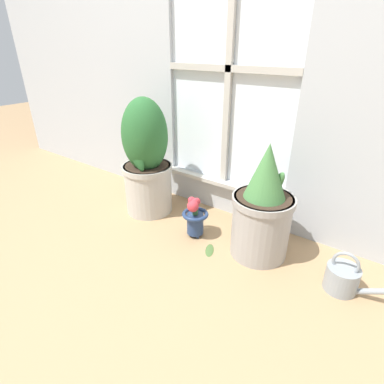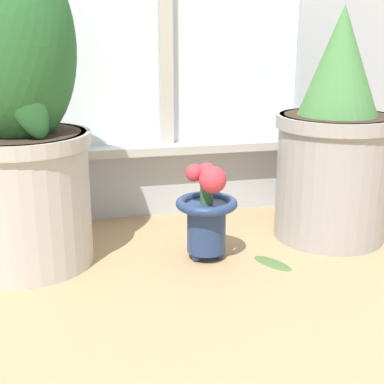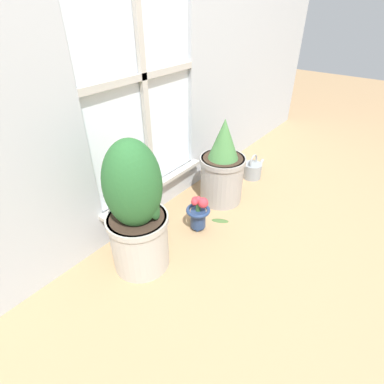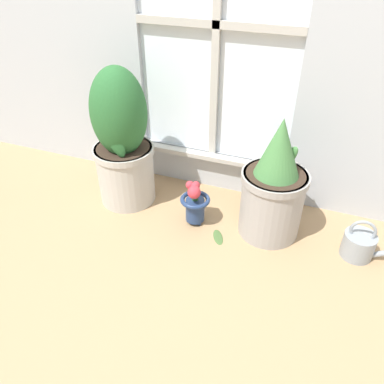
{
  "view_description": "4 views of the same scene",
  "coord_description": "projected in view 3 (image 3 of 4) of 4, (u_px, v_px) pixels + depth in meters",
  "views": [
    {
      "loc": [
        0.84,
        -1.0,
        0.98
      ],
      "look_at": [
        -0.02,
        0.2,
        0.24
      ],
      "focal_mm": 28.0,
      "sensor_mm": 36.0,
      "label": 1
    },
    {
      "loc": [
        -0.27,
        -1.0,
        0.52
      ],
      "look_at": [
        -0.0,
        0.17,
        0.17
      ],
      "focal_mm": 50.0,
      "sensor_mm": 36.0,
      "label": 2
    },
    {
      "loc": [
        -1.12,
        -0.69,
        1.21
      ],
      "look_at": [
        0.06,
        0.23,
        0.23
      ],
      "focal_mm": 28.0,
      "sensor_mm": 36.0,
      "label": 3
    },
    {
      "loc": [
        0.52,
        -1.2,
        1.21
      ],
      "look_at": [
        0.01,
        0.17,
        0.17
      ],
      "focal_mm": 35.0,
      "sensor_mm": 36.0,
      "label": 4
    }
  ],
  "objects": [
    {
      "name": "flower_vase",
      "position": [
        198.0,
        212.0,
        1.79
      ],
      "size": [
        0.15,
        0.15,
        0.24
      ],
      "color": "navy",
      "rests_on": "ground_plane"
    },
    {
      "name": "fallen_leaf",
      "position": [
        220.0,
        220.0,
        1.91
      ],
      "size": [
        0.09,
        0.12,
        0.01
      ],
      "color": "#476633",
      "rests_on": "ground_plane"
    },
    {
      "name": "potted_plant_left",
      "position": [
        136.0,
        212.0,
        1.43
      ],
      "size": [
        0.31,
        0.31,
        0.72
      ],
      "color": "#B7B2A8",
      "rests_on": "ground_plane"
    },
    {
      "name": "ground_plane",
      "position": [
        217.0,
        241.0,
        1.76
      ],
      "size": [
        10.0,
        10.0,
        0.0
      ],
      "primitive_type": "plane",
      "color": "tan"
    },
    {
      "name": "watering_can",
      "position": [
        253.0,
        170.0,
        2.34
      ],
      "size": [
        0.25,
        0.14,
        0.2
      ],
      "color": "gray",
      "rests_on": "ground_plane"
    },
    {
      "name": "potted_plant_right",
      "position": [
        222.0,
        168.0,
        1.98
      ],
      "size": [
        0.3,
        0.3,
        0.59
      ],
      "color": "#9E9993",
      "rests_on": "ground_plane"
    }
  ]
}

